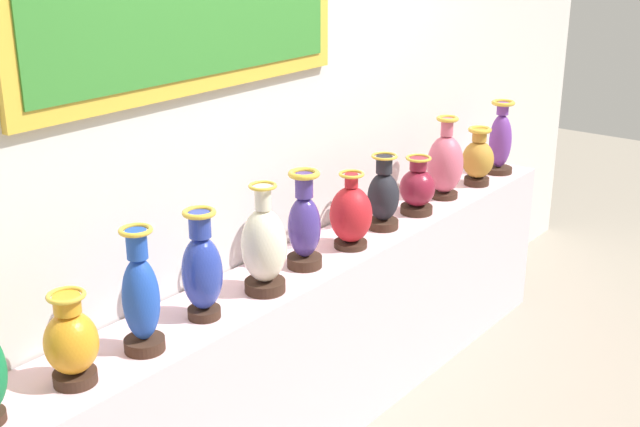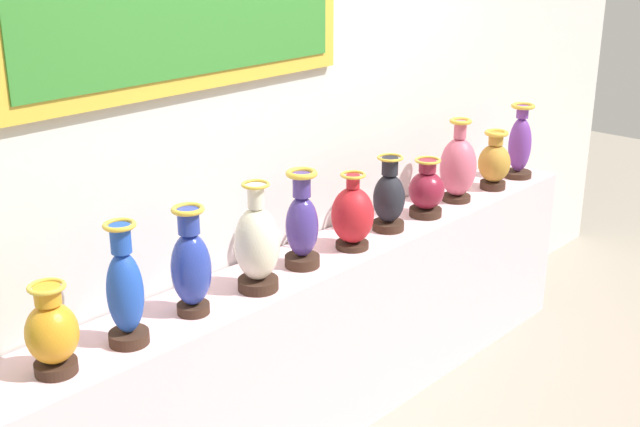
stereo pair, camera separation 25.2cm
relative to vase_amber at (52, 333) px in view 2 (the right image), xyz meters
The scene contains 14 objects.
ground_plane 1.60m from the vase_amber, ahead, with size 11.99×11.99×0.00m, color gray.
display_shelf 1.39m from the vase_amber, ahead, with size 3.49×0.37×0.83m, color beige.
back_wall 1.34m from the vase_amber, 12.60° to the left, with size 5.99×0.14×2.63m.
vase_amber is the anchor object (origin of this frame).
vase_sapphire 0.27m from the vase_amber, ahead, with size 0.14×0.14×0.43m.
vase_cobalt 0.56m from the vase_amber, ahead, with size 0.15×0.15×0.41m.
vase_ivory 0.86m from the vase_amber, ahead, with size 0.17×0.17×0.43m.
vase_indigo 1.13m from the vase_amber, ahead, with size 0.14×0.14×0.41m.
vase_crimson 1.42m from the vase_amber, ahead, with size 0.18×0.18×0.34m.
vase_onyx 1.70m from the vase_amber, ahead, with size 0.15×0.15×0.35m.
vase_burgundy 1.97m from the vase_amber, ahead, with size 0.17×0.17×0.28m.
vase_rose 2.26m from the vase_amber, ahead, with size 0.18×0.18×0.42m.
vase_ochre 2.55m from the vase_amber, ahead, with size 0.17×0.17×0.31m.
vase_violet 2.82m from the vase_amber, ahead, with size 0.15×0.15×0.41m.
Camera 2 is at (-2.40, -2.20, 2.19)m, focal length 46.73 mm.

